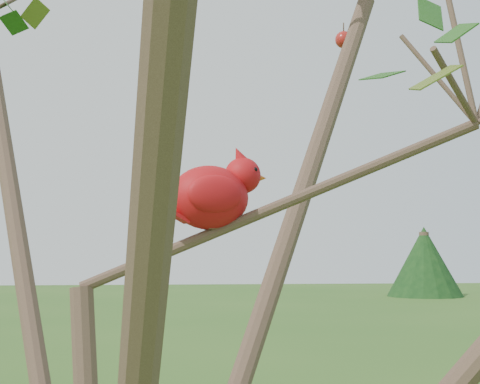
# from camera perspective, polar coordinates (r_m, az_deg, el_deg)

# --- Properties ---
(crabapple_tree) EXTENTS (2.35, 2.05, 2.95)m
(crabapple_tree) POSITION_cam_1_polar(r_m,az_deg,el_deg) (1.01, -8.56, 2.07)
(crabapple_tree) COLOR #3F2C21
(crabapple_tree) RESTS_ON ground
(cardinal) EXTENTS (0.20, 0.12, 0.14)m
(cardinal) POSITION_cam_1_polar(r_m,az_deg,el_deg) (1.12, -2.05, -0.18)
(cardinal) COLOR red
(cardinal) RESTS_ON ground
(distant_trees) EXTENTS (42.92, 11.07, 2.93)m
(distant_trees) POSITION_cam_1_polar(r_m,az_deg,el_deg) (25.81, -16.95, -5.57)
(distant_trees) COLOR #3F2C21
(distant_trees) RESTS_ON ground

